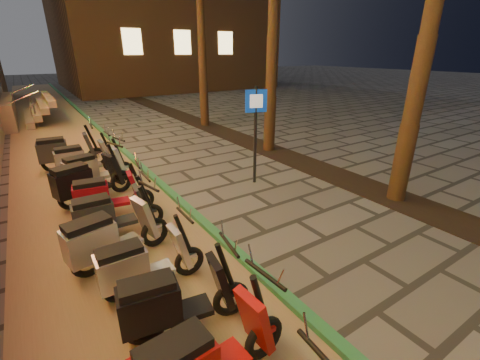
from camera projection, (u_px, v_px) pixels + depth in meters
ground at (376, 311)px, 4.44m from camera, size 120.00×120.00×0.00m
parking_strip at (70, 157)px, 10.86m from camera, size 3.40×60.00×0.01m
green_curb at (121, 148)px, 11.71m from camera, size 0.18×60.00×0.10m
planting_strip at (308, 164)px, 10.14m from camera, size 1.20×40.00×0.02m
pedestrian_sign at (256, 122)px, 8.19m from camera, size 0.54×0.22×2.54m
scooter_5 at (171, 302)px, 3.89m from camera, size 1.67×0.69×1.17m
scooter_6 at (140, 265)px, 4.60m from camera, size 1.59×0.56×1.13m
scooter_7 at (108, 238)px, 5.17m from camera, size 1.78×0.83×1.25m
scooter_8 at (108, 214)px, 5.99m from camera, size 1.65×0.58×1.16m
scooter_9 at (105, 196)px, 6.80m from camera, size 1.62×0.66×1.14m
scooter_10 at (85, 181)px, 7.36m from camera, size 1.84×0.97×1.31m
scooter_11 at (92, 170)px, 8.14m from camera, size 1.76×0.84×1.24m
scooter_12 at (81, 160)px, 8.92m from camera, size 1.73×0.61×1.22m
scooter_13 at (64, 152)px, 9.52m from camera, size 1.86×0.66×1.31m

